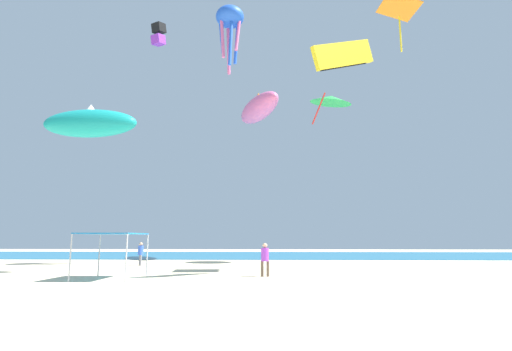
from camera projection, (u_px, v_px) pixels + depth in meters
ground at (243, 283)px, 18.55m from camera, size 110.00×110.00×0.10m
ocean_strip at (260, 255)px, 47.96m from camera, size 110.00×22.16×0.03m
canopy_tent at (113, 235)px, 20.18m from camera, size 2.78×3.24×2.32m
person_near_tent at (141, 252)px, 29.56m from camera, size 0.42×0.43×1.75m
person_leftmost at (265, 257)px, 21.17m from camera, size 0.48×0.43×1.79m
kite_inflatable_pink at (259, 108)px, 42.30m from camera, size 5.92×8.83×3.09m
kite_delta_green at (331, 99)px, 35.48m from camera, size 5.33×5.34×3.17m
kite_box_black at (159, 34)px, 40.69m from camera, size 1.53×1.61×2.49m
kite_octopus_blue at (230, 20)px, 34.43m from camera, size 3.11×3.11×5.89m
kite_diamond_orange at (399, 10)px, 27.37m from camera, size 2.62×2.70×3.74m
kite_parafoil_yellow at (343, 55)px, 23.49m from camera, size 4.28×2.96×2.98m
kite_inflatable_teal at (90, 123)px, 25.20m from camera, size 6.29×2.11×2.28m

